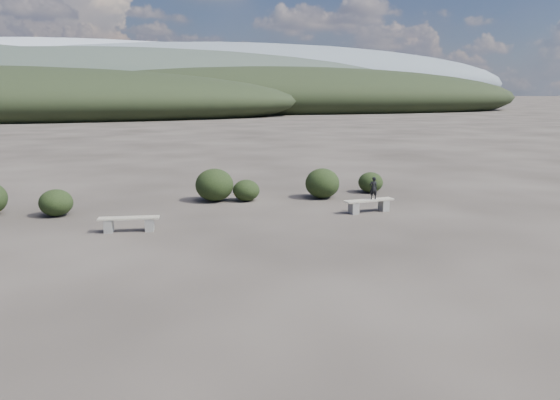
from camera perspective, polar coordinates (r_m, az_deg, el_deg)
name	(u,v)px	position (r m, az deg, el deg)	size (l,w,h in m)	color
ground	(307,271)	(13.47, 2.81, -7.45)	(1200.00, 1200.00, 0.00)	#28231F
bench_left	(129,223)	(17.75, -15.49, -2.32)	(1.91, 0.67, 0.47)	slate
bench_right	(369,205)	(20.15, 9.28, -0.47)	(1.93, 0.56, 0.47)	slate
seated_person	(373,188)	(20.12, 9.74, 1.24)	(0.30, 0.20, 0.83)	black
shrub_a	(56,203)	(20.83, -22.37, -0.26)	(1.17, 1.17, 0.95)	black
shrub_b	(214,185)	(22.06, -6.87, 1.57)	(1.53, 1.53, 1.31)	black
shrub_c	(246,190)	(22.01, -3.55, 1.01)	(1.08, 1.08, 0.86)	black
shrub_d	(322,183)	(22.60, 4.45, 1.75)	(1.42, 1.42, 1.24)	black
shrub_e	(371,182)	(24.16, 9.44, 1.83)	(1.08, 1.08, 0.90)	black
mountain_ridges	(105,82)	(351.15, -17.81, 11.68)	(500.00, 400.00, 56.00)	black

